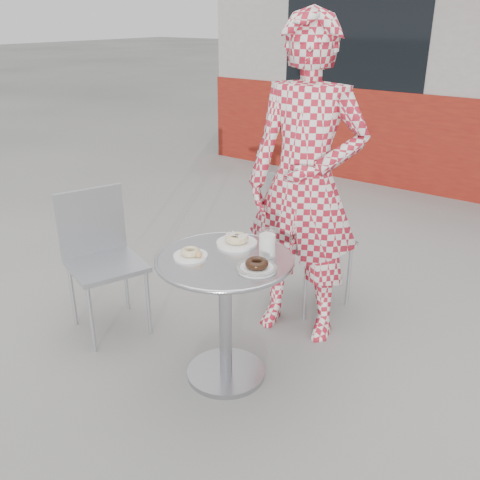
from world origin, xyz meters
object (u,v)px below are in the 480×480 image
Objects in this scene: plate_far at (237,241)px; milk_cup at (267,244)px; chair_left at (108,290)px; plate_near at (191,254)px; plate_checker at (257,266)px; chair_far at (309,265)px; bistro_table at (225,289)px; seated_person at (305,185)px.

plate_far is 0.21m from milk_cup.
chair_left is 0.92m from plate_far.
chair_left is at bearing 177.11° from plate_near.
plate_near is at bearing -166.76° from plate_checker.
plate_near is at bearing -141.90° from milk_cup.
chair_far reaches higher than chair_left.
chair_left is (-0.78, -0.98, -0.01)m from chair_far.
bistro_table is 5.09× the size of milk_cup.
plate_checker is at bearing -67.53° from chair_left.
chair_left is at bearing -164.60° from plate_far.
milk_cup is at bearing 42.57° from bistro_table.
seated_person is 13.43× the size of milk_cup.
bistro_table is 3.65× the size of plate_checker.
milk_cup is at bearing 106.43° from plate_checker.
milk_cup is (0.09, -0.49, -0.16)m from seated_person.
plate_far is at bearing 107.31° from bistro_table.
bistro_table is at bearing 32.47° from plate_near.
milk_cup is (0.20, -0.03, 0.04)m from plate_far.
plate_far is at bearing 71.23° from plate_near.
seated_person reaches higher than plate_far.
bistro_table is 0.80× the size of chair_far.
chair_left reaches higher than bistro_table.
seated_person is at bearing -32.50° from chair_left.
chair_left reaches higher than plate_checker.
plate_checker is 0.16m from milk_cup.
plate_near is (-0.08, -1.02, 0.43)m from chair_far.
bistro_table is 3.31× the size of plate_far.
chair_left is 0.46× the size of seated_person.
chair_far reaches higher than milk_cup.
plate_far is 0.30m from plate_checker.
bistro_table is 0.25m from plate_far.
chair_left is at bearing -169.11° from milk_cup.
plate_checker reaches higher than plate_near.
chair_far is 0.95m from milk_cup.
chair_far is 1.25m from chair_left.
plate_far is (-0.11, -0.47, -0.20)m from seated_person.
plate_near is 0.34m from plate_checker.
milk_cup is at bearing -59.00° from chair_left.
bistro_table is 0.96m from chair_far.
bistro_table is at bearing 115.50° from chair_far.
bistro_table is 0.26m from plate_checker.
chair_far is 0.71m from seated_person.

